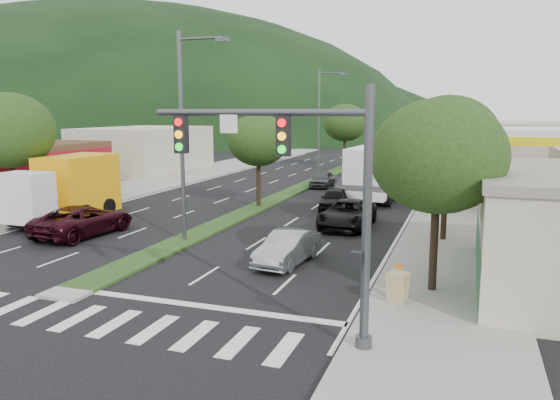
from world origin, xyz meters
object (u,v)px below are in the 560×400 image
at_px(tree_r_d, 457,125).
at_px(car_queue_e, 322,179).
at_px(car_queue_d, 347,214).
at_px(traffic_signal, 308,177).
at_px(tree_r_e, 459,126).
at_px(streetlight_near, 185,127).
at_px(suv_maroon, 83,220).
at_px(car_queue_c, 372,174).
at_px(streetlight_mid, 321,119).
at_px(motorhome, 381,170).
at_px(a_frame_sign, 398,285).
at_px(tree_l_a, 9,131).
at_px(car_queue_b, 348,188).
at_px(tree_med_far, 345,123).
at_px(box_truck, 68,190).
at_px(tree_med_near, 258,140).
at_px(tree_r_a, 438,156).
at_px(car_queue_a, 335,199).
at_px(tree_r_b, 448,138).
at_px(tree_r_c, 453,137).
at_px(sedan_silver, 288,248).

height_order(tree_r_d, car_queue_e, tree_r_d).
bearing_deg(car_queue_d, traffic_signal, -81.15).
height_order(tree_r_e, streetlight_near, streetlight_near).
distance_m(suv_maroon, car_queue_c, 28.33).
xyz_separation_m(traffic_signal, car_queue_d, (-2.19, 15.39, -3.90)).
xyz_separation_m(streetlight_mid, car_queue_c, (4.59, 0.85, -4.93)).
bearing_deg(motorhome, car_queue_e, 146.81).
bearing_deg(a_frame_sign, tree_r_d, 102.82).
bearing_deg(traffic_signal, tree_l_a, 151.81).
height_order(traffic_signal, car_queue_d, traffic_signal).
height_order(tree_l_a, suv_maroon, tree_l_a).
xyz_separation_m(streetlight_mid, car_queue_b, (4.54, -9.15, -4.85)).
distance_m(tree_med_far, car_queue_c, 12.04).
xyz_separation_m(suv_maroon, box_truck, (-3.46, 3.07, 0.97)).
xyz_separation_m(tree_med_near, car_queue_d, (6.84, -4.15, -3.68)).
xyz_separation_m(traffic_signal, tree_med_far, (-9.03, 45.54, 0.36)).
relative_size(tree_med_far, tree_l_a, 0.96).
distance_m(tree_r_e, box_truck, 36.32).
bearing_deg(a_frame_sign, tree_med_near, 139.81).
distance_m(tree_r_d, suv_maroon, 28.89).
bearing_deg(car_queue_d, tree_r_a, -61.60).
bearing_deg(tree_r_a, car_queue_d, 117.63).
relative_size(tree_l_a, box_truck, 0.96).
bearing_deg(tree_l_a, car_queue_a, 26.92).
height_order(tree_med_near, motorhome, tree_med_near).
xyz_separation_m(tree_l_a, box_truck, (3.50, 0.54, -3.43)).
relative_size(tree_r_b, a_frame_sign, 5.11).
bearing_deg(traffic_signal, streetlight_mid, 104.33).
height_order(tree_r_d, car_queue_d, tree_r_d).
xyz_separation_m(tree_r_c, car_queue_b, (-7.26, 3.85, -4.01)).
distance_m(streetlight_near, car_queue_b, 17.19).
xyz_separation_m(tree_r_d, sedan_silver, (-5.97, -24.10, -4.50)).
relative_size(suv_maroon, box_truck, 0.74).
bearing_deg(sedan_silver, streetlight_mid, 108.43).
bearing_deg(traffic_signal, car_queue_c, 96.83).
height_order(traffic_signal, box_truck, traffic_signal).
relative_size(tree_r_e, suv_maroon, 1.19).
xyz_separation_m(traffic_signal, suv_maroon, (-14.57, 9.01, -3.86)).
bearing_deg(streetlight_near, tree_med_near, 91.18).
height_order(tree_r_b, car_queue_e, tree_r_b).
distance_m(tree_r_a, tree_med_near, 18.44).
bearing_deg(streetlight_mid, tree_med_near, -90.78).
distance_m(tree_l_a, car_queue_a, 20.06).
xyz_separation_m(tree_r_b, car_queue_c, (-7.21, 21.85, -4.39)).
distance_m(tree_l_a, box_truck, 4.93).
distance_m(tree_r_a, tree_l_a, 25.23).
relative_size(suv_maroon, car_queue_c, 1.43).
relative_size(tree_r_c, car_queue_e, 1.66).
height_order(traffic_signal, tree_r_d, tree_r_d).
relative_size(streetlight_mid, motorhome, 0.98).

